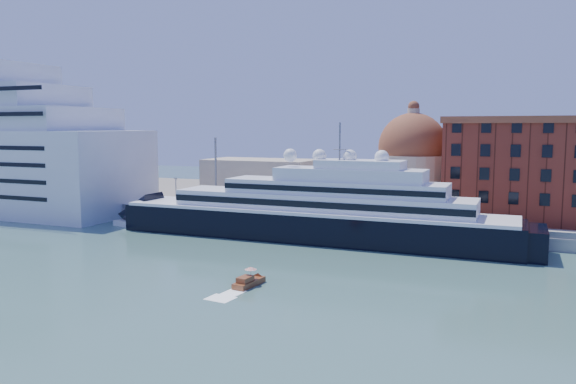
% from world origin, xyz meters
% --- Properties ---
extents(ground, '(400.00, 400.00, 0.00)m').
position_xyz_m(ground, '(0.00, 0.00, 0.00)').
color(ground, '#355D56').
rests_on(ground, ground).
extents(quay, '(180.00, 10.00, 2.50)m').
position_xyz_m(quay, '(0.00, 34.00, 1.25)').
color(quay, gray).
rests_on(quay, ground).
extents(land, '(260.00, 72.00, 2.00)m').
position_xyz_m(land, '(0.00, 75.00, 1.00)').
color(land, slate).
rests_on(land, ground).
extents(quay_fence, '(180.00, 0.10, 1.20)m').
position_xyz_m(quay_fence, '(0.00, 29.50, 3.10)').
color(quay_fence, slate).
rests_on(quay_fence, quay).
extents(superyacht, '(93.19, 12.92, 27.85)m').
position_xyz_m(superyacht, '(4.96, 23.00, 4.81)').
color(superyacht, black).
rests_on(superyacht, ground).
extents(service_barge, '(11.20, 6.33, 2.39)m').
position_xyz_m(service_barge, '(-34.72, 20.61, 0.69)').
color(service_barge, white).
rests_on(service_barge, ground).
extents(water_taxi, '(2.70, 6.19, 2.85)m').
position_xyz_m(water_taxi, '(11.36, -12.66, 0.68)').
color(water_taxi, brown).
rests_on(water_taxi, ground).
extents(warehouse, '(43.00, 19.00, 23.25)m').
position_xyz_m(warehouse, '(52.00, 52.00, 13.79)').
color(warehouse, maroon).
rests_on(warehouse, land).
extents(church, '(66.00, 18.00, 25.50)m').
position_xyz_m(church, '(6.39, 57.72, 10.91)').
color(church, beige).
rests_on(church, land).
extents(lamp_posts, '(120.80, 2.40, 18.00)m').
position_xyz_m(lamp_posts, '(-12.67, 32.27, 9.84)').
color(lamp_posts, slate).
rests_on(lamp_posts, quay).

